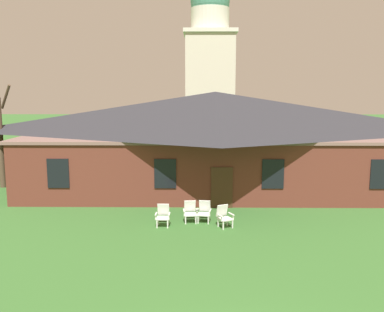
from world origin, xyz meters
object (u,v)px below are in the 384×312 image
object	(u,v)px
lawn_chair_near_door	(190,211)
lawn_chair_by_porch	(163,215)
lawn_chair_left_end	(204,211)
lawn_chair_middle	(224,216)

from	to	relation	value
lawn_chair_near_door	lawn_chair_by_porch	bearing A→B (deg)	-153.84
lawn_chair_near_door	lawn_chair_left_end	distance (m)	0.64
lawn_chair_by_porch	lawn_chair_left_end	size ratio (longest dim) A/B	1.00
lawn_chair_by_porch	lawn_chair_near_door	bearing A→B (deg)	26.16
lawn_chair_near_door	lawn_chair_left_end	size ratio (longest dim) A/B	1.00
lawn_chair_middle	lawn_chair_by_porch	bearing A→B (deg)	177.77
lawn_chair_by_porch	lawn_chair_left_end	xyz separation A→B (m)	(1.82, 0.61, 0.00)
lawn_chair_by_porch	lawn_chair_left_end	distance (m)	1.92
lawn_chair_by_porch	lawn_chair_middle	world-z (taller)	same
lawn_chair_by_porch	lawn_chair_middle	bearing A→B (deg)	-2.23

